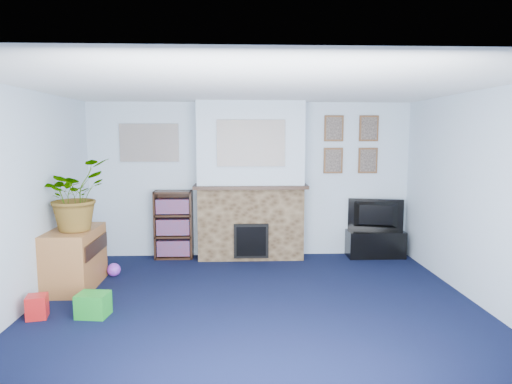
{
  "coord_description": "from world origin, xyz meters",
  "views": [
    {
      "loc": [
        -0.21,
        -4.86,
        1.91
      ],
      "look_at": [
        0.03,
        0.81,
        1.19
      ],
      "focal_mm": 32.0,
      "sensor_mm": 36.0,
      "label": 1
    }
  ],
  "objects_px": {
    "television": "(376,215)",
    "tv_stand": "(375,243)",
    "bookshelf": "(174,226)",
    "sideboard": "(75,260)"
  },
  "relations": [
    {
      "from": "television",
      "to": "tv_stand",
      "type": "bearing_deg",
      "value": 103.71
    },
    {
      "from": "bookshelf",
      "to": "television",
      "type": "bearing_deg",
      "value": -1.03
    },
    {
      "from": "television",
      "to": "sideboard",
      "type": "bearing_deg",
      "value": 30.62
    },
    {
      "from": "television",
      "to": "bookshelf",
      "type": "distance_m",
      "value": 3.14
    },
    {
      "from": "bookshelf",
      "to": "sideboard",
      "type": "bearing_deg",
      "value": -128.34
    },
    {
      "from": "sideboard",
      "to": "bookshelf",
      "type": "bearing_deg",
      "value": 51.66
    },
    {
      "from": "tv_stand",
      "to": "sideboard",
      "type": "relative_size",
      "value": 0.92
    },
    {
      "from": "tv_stand",
      "to": "sideboard",
      "type": "xyz_separation_m",
      "value": [
        -4.19,
        -1.25,
        0.12
      ]
    },
    {
      "from": "bookshelf",
      "to": "sideboard",
      "type": "height_order",
      "value": "bookshelf"
    },
    {
      "from": "bookshelf",
      "to": "sideboard",
      "type": "xyz_separation_m",
      "value": [
        -1.05,
        -1.33,
        -0.15
      ]
    }
  ]
}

